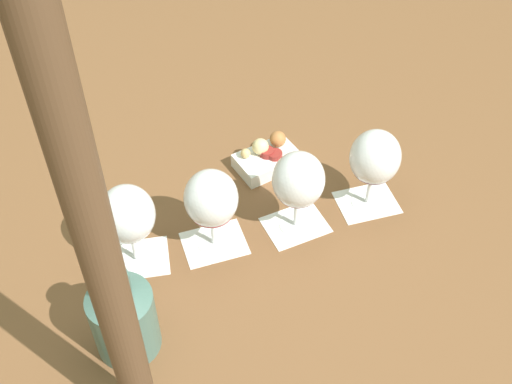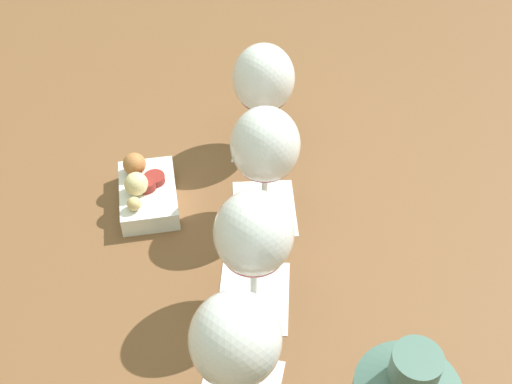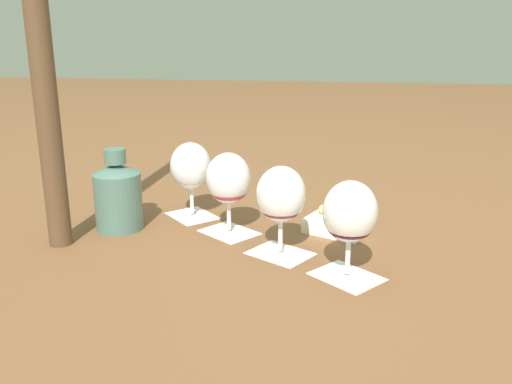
{
  "view_description": "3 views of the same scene",
  "coord_description": "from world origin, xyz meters",
  "px_view_note": "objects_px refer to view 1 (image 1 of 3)",
  "views": [
    {
      "loc": [
        -0.66,
        -0.46,
        0.95
      ],
      "look_at": [
        0.0,
        -0.0,
        0.11
      ],
      "focal_mm": 45.0,
      "sensor_mm": 36.0,
      "label": 1
    },
    {
      "loc": [
        -0.5,
        0.32,
        0.7
      ],
      "look_at": [
        0.0,
        -0.0,
        0.11
      ],
      "focal_mm": 45.0,
      "sensor_mm": 36.0,
      "label": 2
    },
    {
      "loc": [
        0.18,
        -1.06,
        0.43
      ],
      "look_at": [
        0.0,
        -0.0,
        0.11
      ],
      "focal_mm": 38.0,
      "sensor_mm": 36.0,
      "label": 3
    }
  ],
  "objects_px": {
    "wine_glass_1": "(211,201)",
    "wine_glass_0": "(128,217)",
    "umbrella_pole": "(82,193)",
    "wine_glass_2": "(298,183)",
    "snack_dish": "(267,157)",
    "wine_glass_3": "(375,160)",
    "ceramic_vase": "(123,316)"
  },
  "relations": [
    {
      "from": "wine_glass_1",
      "to": "wine_glass_3",
      "type": "bearing_deg",
      "value": -35.58
    },
    {
      "from": "wine_glass_3",
      "to": "ceramic_vase",
      "type": "bearing_deg",
      "value": 161.49
    },
    {
      "from": "wine_glass_3",
      "to": "umbrella_pole",
      "type": "xyz_separation_m",
      "value": [
        -0.6,
        0.06,
        0.38
      ]
    },
    {
      "from": "wine_glass_2",
      "to": "snack_dish",
      "type": "xyz_separation_m",
      "value": [
        0.11,
        0.14,
        -0.09
      ]
    },
    {
      "from": "wine_glass_0",
      "to": "wine_glass_3",
      "type": "height_order",
      "value": "same"
    },
    {
      "from": "wine_glass_2",
      "to": "ceramic_vase",
      "type": "relative_size",
      "value": 0.97
    },
    {
      "from": "wine_glass_3",
      "to": "snack_dish",
      "type": "distance_m",
      "value": 0.25
    },
    {
      "from": "wine_glass_2",
      "to": "umbrella_pole",
      "type": "relative_size",
      "value": 0.18
    },
    {
      "from": "wine_glass_1",
      "to": "wine_glass_2",
      "type": "relative_size",
      "value": 1.0
    },
    {
      "from": "umbrella_pole",
      "to": "wine_glass_2",
      "type": "bearing_deg",
      "value": 3.1
    },
    {
      "from": "wine_glass_2",
      "to": "wine_glass_3",
      "type": "xyz_separation_m",
      "value": [
        0.13,
        -0.09,
        0.0
      ]
    },
    {
      "from": "wine_glass_1",
      "to": "umbrella_pole",
      "type": "height_order",
      "value": "umbrella_pole"
    },
    {
      "from": "wine_glass_3",
      "to": "snack_dish",
      "type": "height_order",
      "value": "wine_glass_3"
    },
    {
      "from": "ceramic_vase",
      "to": "umbrella_pole",
      "type": "height_order",
      "value": "umbrella_pole"
    },
    {
      "from": "snack_dish",
      "to": "ceramic_vase",
      "type": "bearing_deg",
      "value": -173.51
    },
    {
      "from": "wine_glass_3",
      "to": "ceramic_vase",
      "type": "xyz_separation_m",
      "value": [
        -0.51,
        0.17,
        -0.04
      ]
    },
    {
      "from": "wine_glass_3",
      "to": "umbrella_pole",
      "type": "relative_size",
      "value": 0.18
    },
    {
      "from": "wine_glass_1",
      "to": "snack_dish",
      "type": "relative_size",
      "value": 1.18
    },
    {
      "from": "wine_glass_0",
      "to": "wine_glass_1",
      "type": "distance_m",
      "value": 0.15
    },
    {
      "from": "wine_glass_1",
      "to": "wine_glass_3",
      "type": "relative_size",
      "value": 1.0
    },
    {
      "from": "wine_glass_0",
      "to": "ceramic_vase",
      "type": "bearing_deg",
      "value": -141.21
    },
    {
      "from": "wine_glass_0",
      "to": "wine_glass_2",
      "type": "xyz_separation_m",
      "value": [
        0.24,
        -0.2,
        0.0
      ]
    },
    {
      "from": "wine_glass_0",
      "to": "umbrella_pole",
      "type": "bearing_deg",
      "value": -135.06
    },
    {
      "from": "wine_glass_1",
      "to": "wine_glass_2",
      "type": "distance_m",
      "value": 0.16
    },
    {
      "from": "wine_glass_0",
      "to": "wine_glass_1",
      "type": "height_order",
      "value": "same"
    },
    {
      "from": "wine_glass_2",
      "to": "wine_glass_0",
      "type": "bearing_deg",
      "value": 140.74
    },
    {
      "from": "wine_glass_0",
      "to": "wine_glass_1",
      "type": "xyz_separation_m",
      "value": [
        0.11,
        -0.1,
        0.0
      ]
    },
    {
      "from": "wine_glass_3",
      "to": "wine_glass_0",
      "type": "bearing_deg",
      "value": 142.96
    },
    {
      "from": "wine_glass_3",
      "to": "wine_glass_1",
      "type": "bearing_deg",
      "value": 144.42
    },
    {
      "from": "ceramic_vase",
      "to": "wine_glass_2",
      "type": "bearing_deg",
      "value": -12.76
    },
    {
      "from": "wine_glass_1",
      "to": "wine_glass_2",
      "type": "height_order",
      "value": "same"
    },
    {
      "from": "wine_glass_1",
      "to": "wine_glass_0",
      "type": "bearing_deg",
      "value": 139.79
    }
  ]
}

